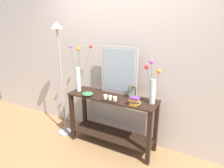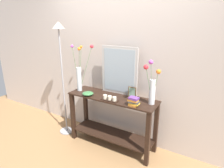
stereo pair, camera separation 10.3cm
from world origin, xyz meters
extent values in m
cube|color=#997047|center=(0.00, 0.00, -0.01)|extent=(7.00, 6.00, 0.02)
cube|color=beige|center=(0.00, 0.32, 1.35)|extent=(6.40, 0.08, 2.70)
cube|color=black|center=(0.00, 0.00, 0.79)|extent=(1.33, 0.40, 0.02)
cube|color=black|center=(0.00, 0.00, 0.18)|extent=(1.27, 0.36, 0.02)
cube|color=black|center=(-0.62, -0.16, 0.39)|extent=(0.06, 0.06, 0.78)
cube|color=black|center=(0.62, -0.16, 0.39)|extent=(0.06, 0.06, 0.78)
cube|color=black|center=(-0.62, 0.16, 0.39)|extent=(0.06, 0.06, 0.78)
cube|color=black|center=(0.62, 0.16, 0.39)|extent=(0.06, 0.06, 0.78)
cube|color=#B7B2AD|center=(0.02, 0.17, 1.15)|extent=(0.57, 0.03, 0.70)
cube|color=#9EADB7|center=(0.02, 0.16, 1.15)|extent=(0.49, 0.00, 0.62)
cylinder|color=silver|center=(-0.58, -0.02, 0.98)|extent=(0.07, 0.07, 0.37)
cylinder|color=#4C753D|center=(-0.50, 0.06, 1.15)|extent=(0.14, 0.15, 0.66)
sphere|color=red|center=(-0.43, 0.14, 1.47)|extent=(0.05, 0.05, 0.05)
cylinder|color=#4C753D|center=(-0.63, -0.02, 1.15)|extent=(0.13, 0.02, 0.66)
sphere|color=#B24CB7|center=(-0.69, -0.01, 1.48)|extent=(0.04, 0.04, 0.04)
cylinder|color=#4C753D|center=(-0.60, 0.04, 1.14)|extent=(0.03, 0.12, 0.65)
sphere|color=orange|center=(-0.61, 0.10, 1.46)|extent=(0.04, 0.04, 0.04)
cylinder|color=#4C753D|center=(-0.55, -0.04, 1.14)|extent=(0.07, 0.04, 0.64)
sphere|color=orange|center=(-0.52, -0.06, 1.46)|extent=(0.05, 0.05, 0.05)
cylinder|color=silver|center=(0.57, 0.05, 0.96)|extent=(0.08, 0.08, 0.33)
cylinder|color=#4C753D|center=(0.61, 0.04, 1.03)|extent=(0.07, 0.01, 0.43)
sphere|color=orange|center=(0.64, 0.04, 1.24)|extent=(0.06, 0.06, 0.06)
cylinder|color=#4C753D|center=(0.56, 0.03, 1.09)|extent=(0.04, 0.04, 0.54)
sphere|color=#B24CB7|center=(0.54, 0.01, 1.36)|extent=(0.06, 0.06, 0.06)
cylinder|color=#4C753D|center=(0.54, 0.00, 1.06)|extent=(0.08, 0.10, 0.49)
sphere|color=red|center=(0.50, -0.05, 1.30)|extent=(0.06, 0.06, 0.06)
cube|color=black|center=(0.04, -0.14, 0.80)|extent=(0.24, 0.09, 0.01)
cylinder|color=beige|center=(-0.03, -0.14, 0.84)|extent=(0.06, 0.06, 0.05)
cylinder|color=beige|center=(0.04, -0.14, 0.84)|extent=(0.06, 0.06, 0.05)
cylinder|color=beige|center=(0.12, -0.14, 0.84)|extent=(0.06, 0.06, 0.05)
cube|color=brown|center=(0.26, 0.13, 0.88)|extent=(0.12, 0.01, 0.15)
cube|color=#8AB396|center=(0.26, 0.12, 0.88)|extent=(0.10, 0.00, 0.13)
cylinder|color=#38703D|center=(-0.33, -0.13, 0.80)|extent=(0.07, 0.07, 0.01)
ellipsoid|color=#38703D|center=(-0.33, -0.13, 0.83)|extent=(0.16, 0.16, 0.04)
cube|color=orange|center=(0.39, -0.14, 0.81)|extent=(0.11, 0.09, 0.03)
cube|color=gold|center=(0.41, -0.13, 0.83)|extent=(0.14, 0.10, 0.02)
cube|color=#424247|center=(0.40, -0.14, 0.85)|extent=(0.13, 0.09, 0.02)
cube|color=orange|center=(0.39, -0.14, 0.88)|extent=(0.13, 0.09, 0.03)
cube|color=#663884|center=(0.40, -0.14, 0.90)|extent=(0.13, 0.10, 0.03)
cylinder|color=#9E9EA3|center=(-0.87, -0.08, 0.01)|extent=(0.24, 0.24, 0.02)
cylinder|color=#9E9EA3|center=(-0.87, -0.08, 0.88)|extent=(0.02, 0.02, 1.71)
cone|color=beige|center=(-0.87, -0.08, 1.78)|extent=(0.18, 0.18, 0.10)
camera|label=1|loc=(1.20, -2.25, 1.82)|focal=30.48mm
camera|label=2|loc=(1.29, -2.20, 1.82)|focal=30.48mm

